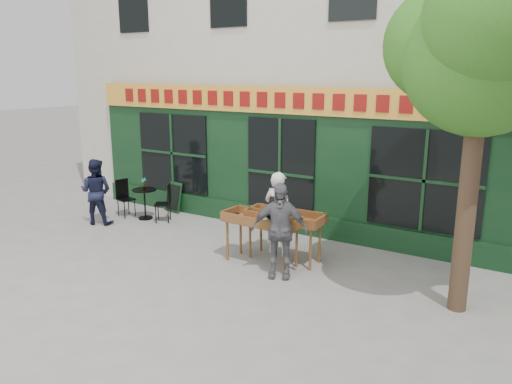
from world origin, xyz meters
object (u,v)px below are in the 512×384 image
man_left (96,192)px  bistro_table (145,198)px  book_cart_center (261,223)px  book_cart_right (285,220)px  man_right (279,230)px  dog (276,202)px  woman (278,213)px

man_left → bistro_table: bearing=-150.2°
bistro_table → man_left: (-0.70, -0.90, 0.25)m
book_cart_center → man_left: bearing=-179.2°
book_cart_right → man_right: (0.30, -0.75, 0.05)m
book_cart_right → man_left: man_left is taller
book_cart_center → man_right: 0.69m
man_right → man_left: bearing=153.0°
dog → man_left: (-5.09, 0.17, -0.49)m
man_right → book_cart_right: bearing=89.9°
dog → man_left: man_left is taller
woman → book_cart_right: bearing=140.6°
book_cart_center → dog: size_ratio=2.54×
book_cart_center → bistro_table: size_ratio=2.01×
woman → bistro_table: size_ratio=2.23×
woman → man_right: man_right is taller
woman → man_right: 1.17m
dog → woman: size_ratio=0.35×
book_cart_center → bistro_table: bearing=168.1°
woman → man_left: size_ratio=1.06×
dog → book_cart_right: size_ratio=0.39×
dog → man_right: bearing=-49.8°
woman → bistro_table: (-4.04, 0.37, -0.30)m
bistro_table → dog: bearing=-13.8°
woman → man_right: (0.59, -1.01, 0.02)m
bistro_table → man_right: bearing=-16.6°
book_cart_center → woman: size_ratio=0.90×
book_cart_center → book_cart_right: same height
man_right → man_left: size_ratio=1.09×
woman → bistro_table: 4.06m
man_right → bistro_table: 4.84m
book_cart_right → bistro_table: book_cart_right is taller
dog → man_right: size_ratio=0.35×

